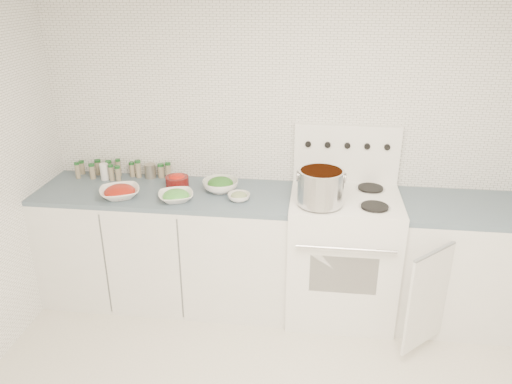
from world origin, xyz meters
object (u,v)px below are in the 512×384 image
Objects in this scene: stock_pot at (321,186)px; bowl_snowpea at (176,196)px; bowl_tomato at (120,192)px; stove at (342,251)px.

bowl_snowpea is (-0.99, 0.02, -0.14)m from stock_pot.
stock_pot is at bearing -1.32° from bowl_snowpea.
stock_pot is 0.89× the size of bowl_tomato.
stove reaches higher than bowl_tomato.
stove is 4.20× the size of stock_pot.
stove is 1.65m from bowl_tomato.
bowl_tomato is 0.41m from bowl_snowpea.
stock_pot is 1.05× the size of bowl_snowpea.
stock_pot is (-0.18, -0.17, 0.58)m from stove.
stock_pot is at bearing -136.01° from stove.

